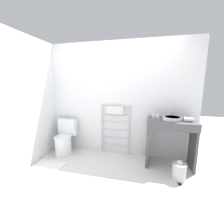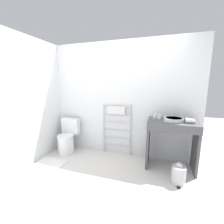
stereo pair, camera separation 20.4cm
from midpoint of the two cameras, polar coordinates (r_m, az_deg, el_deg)
name	(u,v)px [view 2 (the right image)]	position (r m, az deg, el deg)	size (l,w,h in m)	color
ground_plane	(96,191)	(2.46, -3.52, -27.79)	(12.00, 12.00, 0.00)	silver
wall_back	(120,100)	(3.21, 4.95, 4.61)	(3.20, 0.12, 2.38)	silver
wall_side	(37,101)	(3.33, -24.97, 3.86)	(0.12, 1.90, 2.38)	silver
toilet	(67,138)	(3.54, -15.05, -9.67)	(0.41, 0.48, 0.76)	white
towel_radiator	(117,120)	(3.20, 3.60, -3.16)	(0.62, 0.06, 1.10)	silver
vanity_counter	(171,138)	(2.95, 23.59, -8.95)	(0.84, 0.53, 0.89)	#4C4C51
sink_basin	(174,119)	(2.88, 24.37, -2.56)	(0.33, 0.33, 0.06)	white
faucet	(173,114)	(3.05, 24.11, -0.57)	(0.02, 0.10, 0.15)	silver
cup_near_wall	(155,116)	(2.99, 18.12, -1.40)	(0.07, 0.07, 0.09)	white
cup_near_edge	(159,117)	(2.96, 19.50, -1.68)	(0.07, 0.07, 0.08)	white
hair_dryer	(190,121)	(2.86, 29.53, -2.92)	(0.18, 0.18, 0.08)	white
trash_bin	(178,174)	(2.74, 26.11, -20.63)	(0.21, 0.24, 0.35)	#B7B7BC
bath_mat	(51,163)	(3.27, -20.66, -17.81)	(0.56, 0.36, 0.01)	silver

